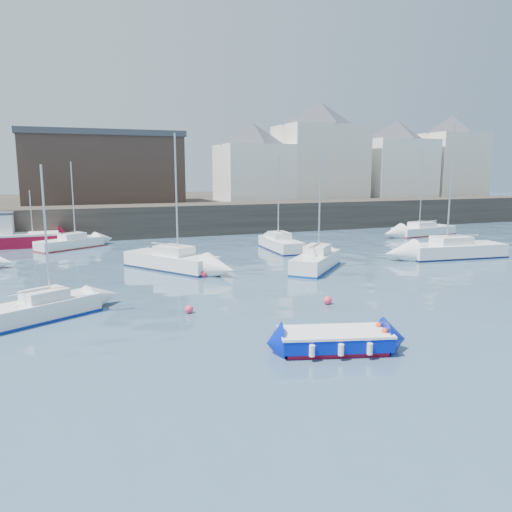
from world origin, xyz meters
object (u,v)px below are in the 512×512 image
object	(u,v)px
sailboat_d	(454,250)
sailboat_g	(424,230)
sailboat_h	(70,243)
blue_dinghy	(334,340)
fishing_boat	(12,236)
sailboat_c	(316,261)
buoy_near	(189,313)
buoy_far	(204,277)
sailboat_f	(281,244)
sailboat_b	(171,261)
sailboat_a	(41,309)
buoy_mid	(327,304)

from	to	relation	value
sailboat_d	sailboat_g	size ratio (longest dim) A/B	1.12
sailboat_g	sailboat_h	xyz separation A→B (m)	(-32.85, 3.43, -0.02)
blue_dinghy	fishing_boat	xyz separation A→B (m)	(-12.89, 31.00, 0.50)
sailboat_c	sailboat_g	xyz separation A→B (m)	(18.14, 11.72, -0.09)
buoy_near	buoy_far	world-z (taller)	buoy_far
buoy_far	blue_dinghy	bearing A→B (deg)	-85.59
sailboat_c	sailboat_f	world-z (taller)	sailboat_c
sailboat_h	buoy_near	distance (m)	22.46
sailboat_b	sailboat_h	bearing A→B (deg)	117.36
sailboat_c	buoy_far	size ratio (longest dim) A/B	17.22
fishing_boat	buoy_near	xyz separation A→B (m)	(9.20, -24.44, -0.91)
sailboat_c	buoy_near	distance (m)	12.11
blue_dinghy	sailboat_f	world-z (taller)	sailboat_f
sailboat_a	sailboat_b	bearing A→B (deg)	50.28
sailboat_g	buoy_far	xyz separation A→B (m)	(-25.51, -11.30, -0.48)
sailboat_d	buoy_far	size ratio (longest dim) A/B	21.78
sailboat_g	fishing_boat	bearing A→B (deg)	171.00
fishing_boat	buoy_mid	world-z (taller)	fishing_boat
sailboat_b	sailboat_d	xyz separation A→B (m)	(20.34, -3.15, 0.01)
fishing_boat	sailboat_d	xyz separation A→B (m)	(30.83, -17.24, -0.34)
sailboat_b	buoy_mid	distance (m)	12.43
fishing_boat	sailboat_h	bearing A→B (deg)	-29.00
sailboat_d	buoy_mid	world-z (taller)	sailboat_d
sailboat_b	sailboat_c	bearing A→B (deg)	-22.12
sailboat_h	buoy_mid	xyz separation A→B (m)	(11.29, -22.85, -0.46)
sailboat_b	buoy_mid	bearing A→B (deg)	-64.83
sailboat_a	buoy_near	distance (m)	6.35
sailboat_h	buoy_mid	distance (m)	25.49
sailboat_h	buoy_near	size ratio (longest dim) A/B	18.59
blue_dinghy	sailboat_a	distance (m)	12.65
sailboat_a	buoy_far	distance (m)	10.61
sailboat_h	sailboat_f	bearing A→B (deg)	-24.05
sailboat_a	sailboat_c	xyz separation A→B (m)	(16.19, 5.47, 0.11)
sailboat_b	sailboat_h	xyz separation A→B (m)	(-6.01, 11.61, -0.10)
sailboat_g	buoy_near	bearing A→B (deg)	-146.64
sailboat_a	sailboat_g	xyz separation A→B (m)	(34.33, 17.19, 0.02)
sailboat_g	buoy_mid	bearing A→B (deg)	-138.00
buoy_mid	sailboat_h	bearing A→B (deg)	116.29
fishing_boat	sailboat_a	xyz separation A→B (m)	(3.00, -23.10, -0.45)
sailboat_c	sailboat_g	size ratio (longest dim) A/B	0.88
sailboat_g	buoy_mid	distance (m)	29.02
blue_dinghy	sailboat_a	world-z (taller)	sailboat_a
sailboat_a	buoy_mid	world-z (taller)	sailboat_a
sailboat_g	buoy_mid	size ratio (longest dim) A/B	20.79
sailboat_h	buoy_far	bearing A→B (deg)	-63.50
sailboat_d	sailboat_h	distance (m)	30.20
fishing_boat	buoy_near	distance (m)	26.13
sailboat_a	sailboat_g	size ratio (longest dim) A/B	0.77
buoy_near	buoy_far	bearing A→B (deg)	70.01
blue_dinghy	buoy_near	distance (m)	7.54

